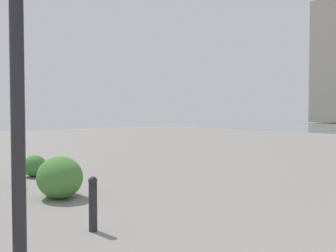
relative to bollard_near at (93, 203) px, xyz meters
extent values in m
cylinder|color=#232328|center=(-0.91, 1.25, 1.70)|extent=(0.14, 0.14, 4.23)
cylinder|color=#232328|center=(0.00, 0.00, -0.07)|extent=(0.12, 0.12, 0.69)
sphere|color=#232328|center=(0.00, 0.00, 0.31)|extent=(0.13, 0.13, 0.13)
cylinder|color=#232328|center=(3.97, 0.04, -0.04)|extent=(0.12, 0.12, 0.75)
sphere|color=#232328|center=(3.97, 0.04, 0.37)|extent=(0.13, 0.13, 0.13)
ellipsoid|color=#477F38|center=(2.49, -0.44, -0.08)|extent=(0.78, 0.70, 0.67)
ellipsoid|color=#387533|center=(5.04, -0.73, -0.13)|extent=(0.67, 0.60, 0.57)
ellipsoid|color=#477F38|center=(2.25, -0.37, 0.00)|extent=(0.98, 0.88, 0.83)
camera|label=1|loc=(-4.81, 2.29, 1.29)|focal=39.38mm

